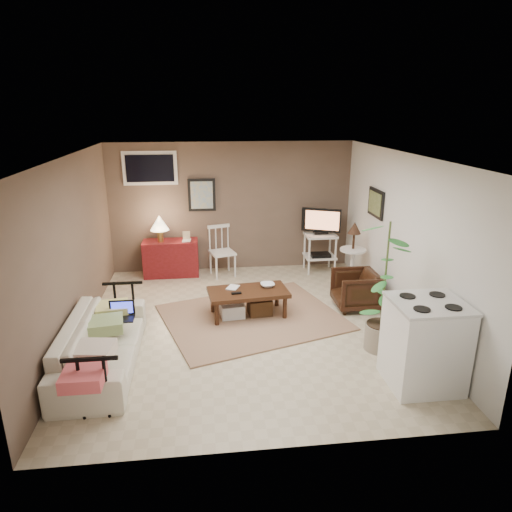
{
  "coord_description": "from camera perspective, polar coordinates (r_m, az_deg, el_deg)",
  "views": [
    {
      "loc": [
        -0.53,
        -5.89,
        2.99
      ],
      "look_at": [
        0.2,
        0.35,
        0.93
      ],
      "focal_mm": 32.0,
      "sensor_mm": 36.0,
      "label": 1
    }
  ],
  "objects": [
    {
      "name": "art_back",
      "position": [
        8.5,
        -6.79,
        7.59
      ],
      "size": [
        0.5,
        0.03,
        0.6
      ],
      "primitive_type": "cube",
      "color": "black"
    },
    {
      "name": "sofa_pillows",
      "position": [
        5.55,
        -18.9,
        -9.67
      ],
      "size": [
        0.39,
        1.95,
        0.14
      ],
      "primitive_type": null,
      "color": "beige",
      "rests_on": "sofa"
    },
    {
      "name": "tv_stand",
      "position": [
        8.63,
        8.06,
        2.17
      ],
      "size": [
        0.69,
        0.47,
        1.21
      ],
      "color": "silver",
      "rests_on": "floor"
    },
    {
      "name": "potted_plant",
      "position": [
        5.87,
        15.8,
        -3.25
      ],
      "size": [
        0.43,
        0.43,
        1.73
      ],
      "color": "gray",
      "rests_on": "floor"
    },
    {
      "name": "art_right",
      "position": [
        7.61,
        14.76,
        6.41
      ],
      "size": [
        0.03,
        0.6,
        0.45
      ],
      "primitive_type": "cube",
      "color": "black"
    },
    {
      "name": "book_table",
      "position": [
        6.81,
        -3.54,
        -3.1
      ],
      "size": [
        0.15,
        0.08,
        0.22
      ],
      "primitive_type": "imported",
      "rotation": [
        0.0,
        0.0,
        -0.42
      ],
      "color": "#391E0F",
      "rests_on": "coffee_table"
    },
    {
      "name": "sofa_end_rails",
      "position": [
        5.81,
        -17.61,
        -9.89
      ],
      "size": [
        0.55,
        2.05,
        0.69
      ],
      "primitive_type": null,
      "color": "black",
      "rests_on": "floor"
    },
    {
      "name": "coffee_table",
      "position": [
        6.8,
        -1.06,
        -5.66
      ],
      "size": [
        1.22,
        0.72,
        0.44
      ],
      "color": "#391E0F",
      "rests_on": "floor"
    },
    {
      "name": "red_console",
      "position": [
        8.54,
        -10.69,
        0.16
      ],
      "size": [
        0.99,
        0.44,
        1.15
      ],
      "color": "maroon",
      "rests_on": "floor"
    },
    {
      "name": "laptop",
      "position": [
        6.03,
        -16.44,
        -6.85
      ],
      "size": [
        0.32,
        0.23,
        0.21
      ],
      "color": "black",
      "rests_on": "sofa"
    },
    {
      "name": "sofa",
      "position": [
        5.81,
        -18.82,
        -9.4
      ],
      "size": [
        0.6,
        2.05,
        0.8
      ],
      "primitive_type": "imported",
      "rotation": [
        0.0,
        0.0,
        1.57
      ],
      "color": "beige",
      "rests_on": "floor"
    },
    {
      "name": "bowl",
      "position": [
        6.84,
        1.45,
        -3.02
      ],
      "size": [
        0.21,
        0.06,
        0.21
      ],
      "primitive_type": "imported",
      "rotation": [
        0.0,
        0.0,
        0.05
      ],
      "color": "#391E0F",
      "rests_on": "coffee_table"
    },
    {
      "name": "spindle_chair",
      "position": [
        8.43,
        -4.26,
        0.43
      ],
      "size": [
        0.52,
        0.52,
        0.92
      ],
      "color": "silver",
      "rests_on": "floor"
    },
    {
      "name": "armchair",
      "position": [
        7.23,
        12.32,
        -3.92
      ],
      "size": [
        0.59,
        0.63,
        0.65
      ],
      "primitive_type": "imported",
      "rotation": [
        0.0,
        0.0,
        -1.57
      ],
      "color": "black",
      "rests_on": "floor"
    },
    {
      "name": "side_table",
      "position": [
        7.87,
        12.05,
        1.01
      ],
      "size": [
        0.44,
        0.44,
        1.17
      ],
      "color": "silver",
      "rests_on": "floor"
    },
    {
      "name": "book_console",
      "position": [
        8.38,
        -9.23,
        2.53
      ],
      "size": [
        0.16,
        0.03,
        0.21
      ],
      "primitive_type": "imported",
      "rotation": [
        0.0,
        0.0,
        -0.06
      ],
      "color": "#391E0F",
      "rests_on": "red_console"
    },
    {
      "name": "floor",
      "position": [
        6.62,
        -1.4,
        -8.69
      ],
      "size": [
        5.0,
        5.0,
        0.0
      ],
      "primitive_type": "plane",
      "color": "#C1B293",
      "rests_on": "ground"
    },
    {
      "name": "window",
      "position": [
        8.48,
        -13.12,
        10.64
      ],
      "size": [
        0.96,
        0.03,
        0.6
      ],
      "primitive_type": "cube",
      "color": "silver"
    },
    {
      "name": "rug",
      "position": [
        6.84,
        -0.48,
        -7.65
      ],
      "size": [
        2.94,
        2.62,
        0.02
      ],
      "primitive_type": "cube",
      "rotation": [
        0.0,
        0.0,
        0.3
      ],
      "color": "#987158",
      "rests_on": "floor"
    },
    {
      "name": "stove",
      "position": [
        5.45,
        20.31,
        -10.22
      ],
      "size": [
        0.78,
        0.72,
        1.02
      ],
      "color": "white",
      "rests_on": "floor"
    }
  ]
}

